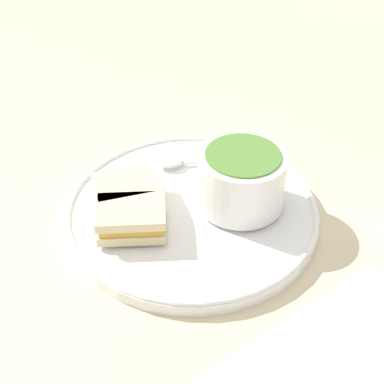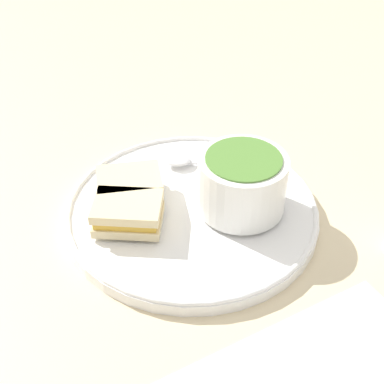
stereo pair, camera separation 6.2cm
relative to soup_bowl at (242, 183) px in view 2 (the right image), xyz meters
name	(u,v)px [view 2 (the right image)]	position (x,y,z in m)	size (l,w,h in m)	color
ground_plane	(192,216)	(-0.05, 0.02, -0.05)	(2.40, 2.40, 0.00)	beige
plate	(192,210)	(-0.05, 0.02, -0.04)	(0.30, 0.30, 0.02)	white
soup_bowl	(242,183)	(0.00, 0.00, 0.00)	(0.10, 0.10, 0.07)	white
spoon	(183,161)	(-0.04, 0.10, -0.03)	(0.10, 0.05, 0.01)	silver
sandwich_half_near	(130,186)	(-0.12, 0.06, -0.02)	(0.08, 0.07, 0.03)	beige
sandwich_half_far	(128,213)	(-0.13, 0.01, -0.02)	(0.09, 0.08, 0.03)	beige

